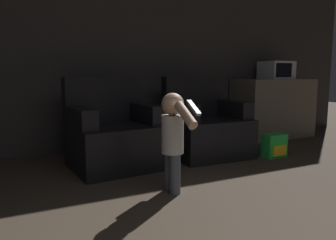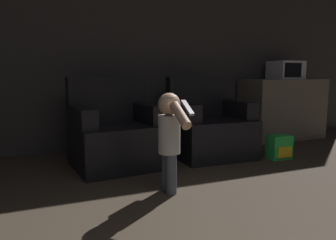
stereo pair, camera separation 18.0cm
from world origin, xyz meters
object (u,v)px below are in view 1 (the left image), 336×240
at_px(armchair_left, 113,135).
at_px(toy_backpack, 274,146).
at_px(armchair_right, 206,128).
at_px(microwave, 276,70).
at_px(person_toddler, 173,134).

relative_size(armchair_left, toy_backpack, 3.41).
bearing_deg(armchair_left, armchair_right, -5.06).
height_order(armchair_left, microwave, microwave).
distance_m(armchair_left, person_toddler, 1.01).
bearing_deg(toy_backpack, armchair_right, 145.00).
distance_m(person_toddler, microwave, 2.99).
height_order(armchair_right, toy_backpack, armchair_right).
height_order(armchair_left, toy_backpack, armchair_left).
xyz_separation_m(toy_backpack, microwave, (0.93, 0.98, 0.90)).
xyz_separation_m(armchair_left, toy_backpack, (1.82, -0.47, -0.20)).
relative_size(toy_backpack, microwave, 0.63).
bearing_deg(person_toddler, armchair_right, -40.78).
relative_size(person_toddler, microwave, 1.89).
bearing_deg(armchair_right, person_toddler, -131.98).
relative_size(armchair_right, microwave, 2.15).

